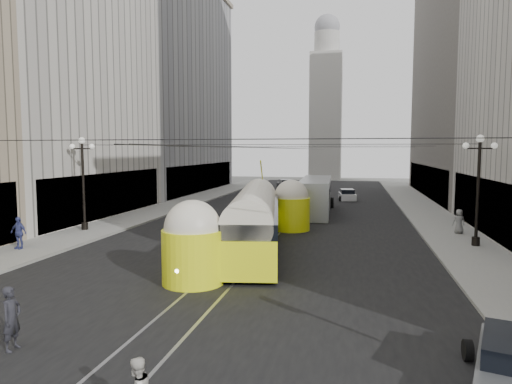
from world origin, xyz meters
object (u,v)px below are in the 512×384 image
at_px(pedestrian_sidewalk_left, 19,233).
at_px(pedestrian_crossing_a, 12,318).
at_px(pedestrian_sidewalk_right, 459,221).
at_px(city_bus, 316,194).
at_px(streetcar, 254,219).

bearing_deg(pedestrian_sidewalk_left, pedestrian_crossing_a, -45.32).
bearing_deg(pedestrian_crossing_a, pedestrian_sidewalk_right, -40.24).
height_order(city_bus, pedestrian_sidewalk_left, city_bus).
distance_m(streetcar, city_bus, 16.26).
xyz_separation_m(streetcar, city_bus, (2.09, 16.12, -0.08)).
height_order(streetcar, pedestrian_sidewalk_left, streetcar).
relative_size(city_bus, pedestrian_crossing_a, 6.63).
distance_m(city_bus, pedestrian_crossing_a, 30.81).
bearing_deg(pedestrian_sidewalk_right, pedestrian_sidewalk_left, 12.21).
bearing_deg(city_bus, pedestrian_crossing_a, -101.24).
bearing_deg(pedestrian_crossing_a, streetcar, -18.46).
bearing_deg(pedestrian_crossing_a, pedestrian_sidewalk_left, 36.04).
height_order(streetcar, pedestrian_sidewalk_right, streetcar).
bearing_deg(streetcar, pedestrian_sidewalk_left, -166.45).
relative_size(city_bus, pedestrian_sidewalk_left, 6.77).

